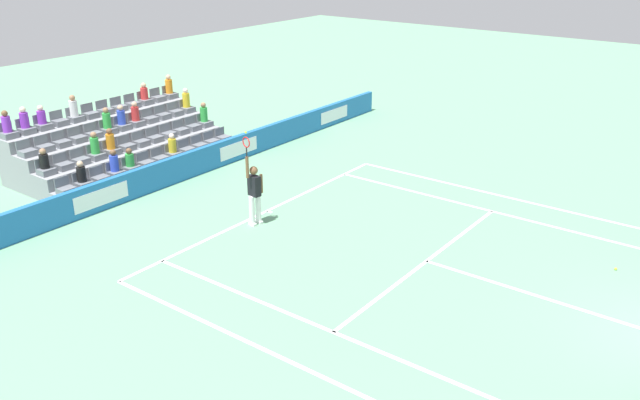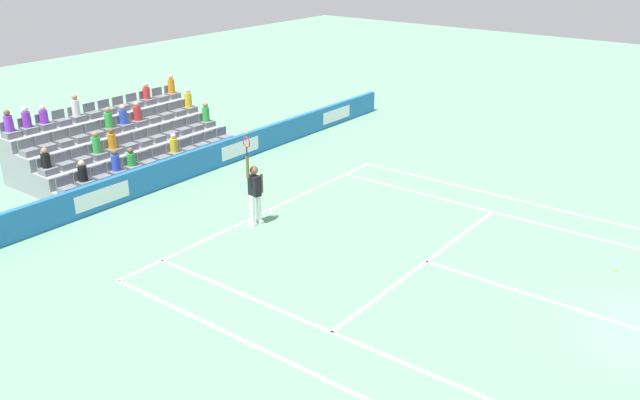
{
  "view_description": "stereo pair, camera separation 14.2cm",
  "coord_description": "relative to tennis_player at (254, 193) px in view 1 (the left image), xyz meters",
  "views": [
    {
      "loc": [
        14.01,
        0.7,
        8.03
      ],
      "look_at": [
        0.46,
        -9.51,
        1.1
      ],
      "focal_mm": 37.64,
      "sensor_mm": 36.0,
      "label": 1
    },
    {
      "loc": [
        13.93,
        0.82,
        8.03
      ],
      "look_at": [
        0.46,
        -9.51,
        1.1
      ],
      "focal_mm": 37.64,
      "sensor_mm": 36.0,
      "label": 2
    }
  ],
  "objects": [
    {
      "name": "line_baseline",
      "position": [
        -0.93,
        -0.38,
        -0.99
      ],
      "size": [
        10.97,
        0.1,
        0.01
      ],
      "primitive_type": "cube",
      "color": "white",
      "rests_on": "ground"
    },
    {
      "name": "line_service",
      "position": [
        -0.93,
        5.11,
        -0.99
      ],
      "size": [
        8.23,
        0.1,
        0.01
      ],
      "primitive_type": "cube",
      "color": "white",
      "rests_on": "ground"
    },
    {
      "name": "line_centre_service",
      "position": [
        -0.93,
        8.31,
        -0.99
      ],
      "size": [
        0.1,
        6.4,
        0.01
      ],
      "primitive_type": "cube",
      "color": "white",
      "rests_on": "ground"
    },
    {
      "name": "line_singles_sideline_left",
      "position": [
        3.18,
        5.57,
        -0.99
      ],
      "size": [
        0.1,
        11.89,
        0.01
      ],
      "primitive_type": "cube",
      "color": "white",
      "rests_on": "ground"
    },
    {
      "name": "line_singles_sideline_right",
      "position": [
        -5.05,
        5.57,
        -0.99
      ],
      "size": [
        0.1,
        11.89,
        0.01
      ],
      "primitive_type": "cube",
      "color": "white",
      "rests_on": "ground"
    },
    {
      "name": "line_doubles_sideline_left",
      "position": [
        4.55,
        5.57,
        -0.99
      ],
      "size": [
        0.1,
        11.89,
        0.01
      ],
      "primitive_type": "cube",
      "color": "white",
      "rests_on": "ground"
    },
    {
      "name": "line_doubles_sideline_right",
      "position": [
        -6.42,
        5.57,
        -0.99
      ],
      "size": [
        0.1,
        11.89,
        0.01
      ],
      "primitive_type": "cube",
      "color": "white",
      "rests_on": "ground"
    },
    {
      "name": "line_centre_mark",
      "position": [
        -0.93,
        -0.28,
        -0.99
      ],
      "size": [
        0.1,
        0.2,
        0.01
      ],
      "primitive_type": "cube",
      "color": "white",
      "rests_on": "ground"
    },
    {
      "name": "sponsor_barrier",
      "position": [
        -0.93,
        -4.47,
        -0.54
      ],
      "size": [
        24.04,
        0.22,
        0.91
      ],
      "color": "#1E66AD",
      "rests_on": "ground"
    },
    {
      "name": "tennis_player",
      "position": [
        0.0,
        0.0,
        0.0
      ],
      "size": [
        0.52,
        0.39,
        2.85
      ],
      "color": "white",
      "rests_on": "ground"
    },
    {
      "name": "stadium_stand",
      "position": [
        -0.92,
        -7.41,
        -0.3
      ],
      "size": [
        7.44,
        3.8,
        2.62
      ],
      "color": "gray",
      "rests_on": "ground"
    },
    {
      "name": "loose_tennis_ball",
      "position": [
        -3.38,
        9.16,
        -0.96
      ],
      "size": [
        0.07,
        0.07,
        0.07
      ],
      "primitive_type": "sphere",
      "color": "#D1E533",
      "rests_on": "ground"
    }
  ]
}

